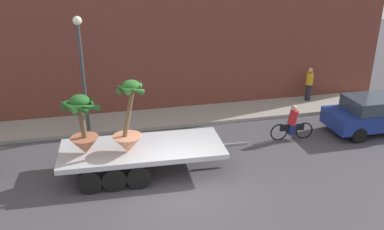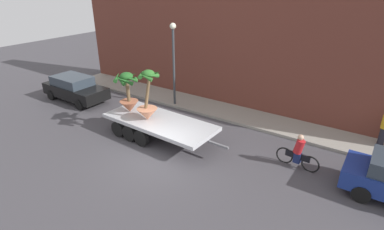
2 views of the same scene
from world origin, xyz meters
name	(u,v)px [view 1 (image 1 of 2)]	position (x,y,z in m)	size (l,w,h in m)	color
ground_plane	(184,191)	(0.00, 0.00, 0.00)	(60.00, 60.00, 0.00)	#423F44
sidewalk	(156,119)	(0.00, 6.10, 0.07)	(24.00, 2.20, 0.15)	gray
building_facade	(148,37)	(0.00, 7.80, 3.54)	(24.00, 1.20, 7.09)	brown
flatbed_trailer	(135,153)	(-1.39, 1.59, 0.76)	(6.69, 2.52, 0.98)	#B7BABF
potted_palm_rear	(129,127)	(-1.58, 1.31, 1.89)	(1.17, 1.04, 2.52)	tan
potted_palm_middle	(83,127)	(-3.05, 1.51, 1.95)	(1.39, 1.34, 2.08)	#B26647
cyclist	(292,124)	(5.20, 2.83, 0.67)	(1.84, 0.37, 1.54)	black
parked_car	(378,113)	(9.13, 2.73, 0.83)	(4.53, 1.92, 1.58)	navy
pedestrian_near_gate	(309,84)	(7.95, 6.61, 1.04)	(0.36, 0.36, 1.71)	black
street_lamp	(81,60)	(-3.03, 5.30, 3.23)	(0.36, 0.36, 4.83)	#383D42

